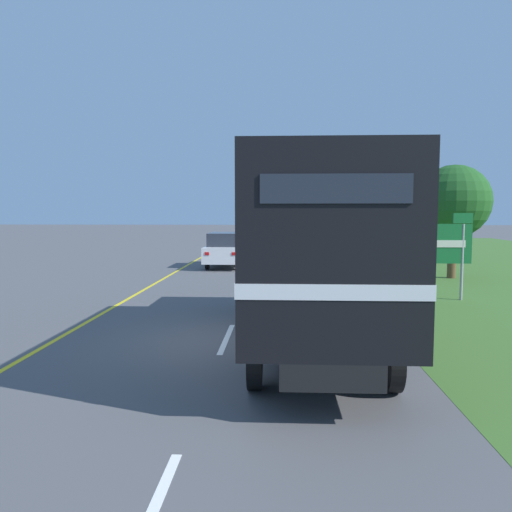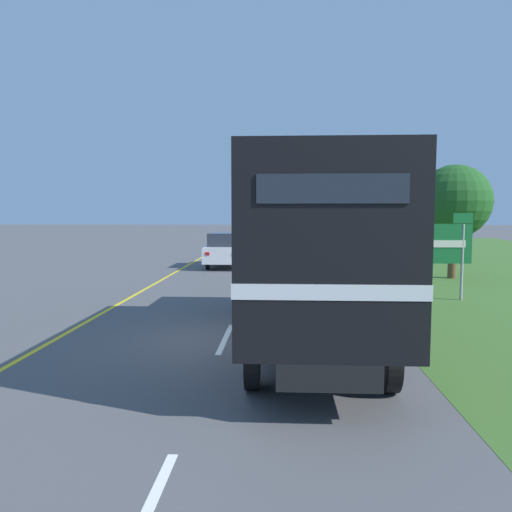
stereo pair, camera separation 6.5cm
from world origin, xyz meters
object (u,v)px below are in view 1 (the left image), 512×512
(lead_car_silver_ahead, at_px, (290,234))
(highway_sign, at_px, (443,246))
(horse_trailer_truck, at_px, (313,248))
(roadside_tree_near, at_px, (454,202))
(roadside_tree_mid, at_px, (425,208))
(lead_car_white, at_px, (225,249))
(roadside_tree_far, at_px, (397,200))

(lead_car_silver_ahead, relative_size, highway_sign, 1.67)
(horse_trailer_truck, relative_size, roadside_tree_near, 1.85)
(lead_car_silver_ahead, relative_size, roadside_tree_mid, 1.01)
(lead_car_white, distance_m, highway_sign, 12.18)
(roadside_tree_mid, distance_m, roadside_tree_far, 8.93)
(lead_car_white, xyz_separation_m, roadside_tree_near, (10.00, -3.87, 2.30))
(horse_trailer_truck, bearing_deg, lead_car_white, 103.00)
(lead_car_white, height_order, highway_sign, highway_sign)
(lead_car_silver_ahead, bearing_deg, lead_car_white, -101.99)
(lead_car_white, distance_m, lead_car_silver_ahead, 17.44)
(horse_trailer_truck, bearing_deg, roadside_tree_mid, 67.92)
(lead_car_silver_ahead, distance_m, roadside_tree_near, 21.99)
(lead_car_white, distance_m, roadside_tree_near, 10.97)
(horse_trailer_truck, xyz_separation_m, roadside_tree_far, (7.93, 27.33, 1.61))
(roadside_tree_near, bearing_deg, horse_trailer_truck, -120.54)
(lead_car_white, relative_size, roadside_tree_near, 0.93)
(lead_car_white, xyz_separation_m, roadside_tree_far, (11.39, 12.36, 2.76))
(highway_sign, distance_m, roadside_tree_far, 21.97)
(horse_trailer_truck, bearing_deg, highway_sign, 52.24)
(horse_trailer_truck, height_order, highway_sign, horse_trailer_truck)
(highway_sign, bearing_deg, lead_car_white, 130.47)
(lead_car_silver_ahead, relative_size, roadside_tree_near, 0.97)
(lead_car_white, bearing_deg, highway_sign, -49.53)
(highway_sign, height_order, roadside_tree_mid, roadside_tree_mid)
(horse_trailer_truck, bearing_deg, roadside_tree_near, 59.46)
(roadside_tree_far, bearing_deg, roadside_tree_mid, -92.94)
(horse_trailer_truck, relative_size, lead_car_silver_ahead, 1.91)
(roadside_tree_near, distance_m, roadside_tree_far, 16.30)
(lead_car_silver_ahead, height_order, roadside_tree_mid, roadside_tree_mid)
(lead_car_white, height_order, roadside_tree_mid, roadside_tree_mid)
(lead_car_white, xyz_separation_m, roadside_tree_mid, (10.93, 3.47, 2.14))
(highway_sign, distance_m, roadside_tree_mid, 13.14)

